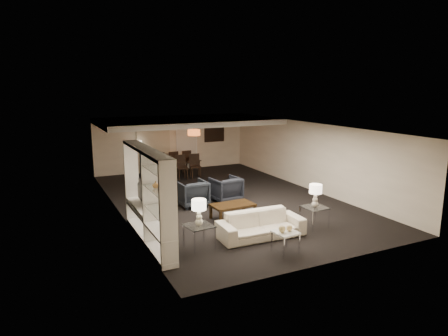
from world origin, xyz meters
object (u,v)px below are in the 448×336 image
pendant_light (194,133)px  television (141,193)px  armchair_right (226,189)px  chair_nr (195,166)px  vase_blue (163,212)px  chair_fm (172,162)px  table_lamp_right (315,196)px  marble_table (285,242)px  chair_fl (159,163)px  chair_fr (185,161)px  floor_speaker (172,203)px  table_lamp_left (199,213)px  side_table_right (314,217)px  coffee_table (233,211)px  floor_lamp (140,158)px  dining_table (177,168)px  sofa (261,225)px  chair_nl (168,169)px  chair_nm (182,167)px  armchair_left (192,193)px  side_table_left (199,237)px  vase_amber (156,185)px

pendant_light → television: 6.43m
armchair_right → chair_nr: bearing=-101.2°
vase_blue → chair_fm: bearing=70.6°
pendant_light → chair_fm: 2.02m
table_lamp_right → marble_table: table_lamp_right is taller
chair_fl → chair_fr: same height
floor_speaker → chair_fr: (2.57, 6.00, 0.01)m
chair_fr → pendant_light: bearing=80.4°
table_lamp_left → vase_blue: (-0.98, -0.35, 0.26)m
table_lamp_right → side_table_right: bearing=0.0°
coffee_table → floor_lamp: bearing=97.8°
television → chair_fl: bearing=-20.2°
dining_table → side_table_right: bearing=-83.8°
vase_blue → chair_fl: vase_blue is taller
sofa → dining_table: 7.68m
pendant_light → side_table_right: pendant_light is taller
chair_nl → chair_fm: size_ratio=1.00×
vase_blue → marble_table: bearing=-15.6°
pendant_light → chair_nm: 1.52m
sofa → chair_fr: chair_fr is taller
pendant_light → chair_fl: bearing=131.0°
marble_table → chair_fr: size_ratio=0.51×
armchair_right → table_lamp_right: bearing=103.1°
marble_table → chair_fm: (0.38, 9.42, 0.24)m
chair_fm → sofa: bearing=82.4°
armchair_left → side_table_right: 4.02m
side_table_left → chair_nr: bearing=69.1°
coffee_table → table_lamp_left: 2.43m
side_table_right → marble_table: side_table_right is taller
sofa → floor_lamp: (-0.97, 8.63, 0.42)m
television → vase_amber: size_ratio=6.52×
sofa → vase_amber: size_ratio=14.10×
marble_table → floor_speaker: bearing=115.0°
chair_nm → chair_fm: (0.00, 1.30, 0.00)m
marble_table → chair_nm: bearing=87.3°
sofa → chair_nr: 7.09m
armchair_right → chair_fr: 5.03m
armchair_right → marble_table: armchair_right is taller
chair_nl → floor_lamp: bearing=120.7°
armchair_left → dining_table: 4.48m
armchair_left → chair_nm: size_ratio=0.91×
television → chair_fr: (3.63, 6.59, -0.55)m
armchair_right → side_table_right: bearing=103.1°
side_table_left → vase_amber: vase_amber is taller
coffee_table → armchair_right: (0.60, 1.70, 0.19)m
chair_nm → chair_fr: 1.43m
vase_blue → armchair_right: bearing=48.0°
vase_blue → floor_lamp: (1.72, 8.98, -0.41)m
vase_amber → floor_lamp: size_ratio=0.11×
armchair_right → chair_nm: chair_nm is taller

